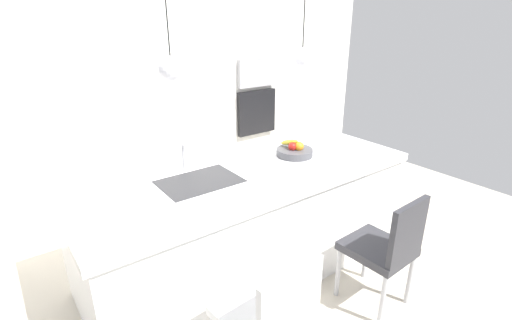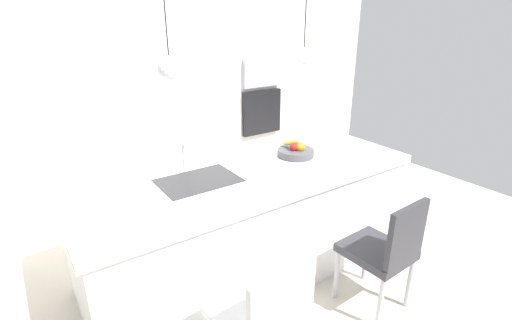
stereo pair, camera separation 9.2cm
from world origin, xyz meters
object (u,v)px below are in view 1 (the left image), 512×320
at_px(oven, 256,112).
at_px(chair_middle, 386,247).
at_px(chair_near, 270,314).
at_px(microwave, 256,73).
at_px(fruit_bowl, 295,151).

distance_m(oven, chair_middle, 2.66).
xyz_separation_m(oven, chair_near, (-1.78, -2.53, -0.37)).
relative_size(microwave, chair_middle, 0.61).
height_order(fruit_bowl, chair_near, fruit_bowl).
xyz_separation_m(fruit_bowl, microwave, (0.77, 1.59, 0.41)).
height_order(microwave, oven, microwave).
bearing_deg(oven, microwave, 0.00).
bearing_deg(chair_near, oven, 54.94).
xyz_separation_m(microwave, oven, (0.00, 0.00, -0.50)).
relative_size(fruit_bowl, microwave, 0.57).
bearing_deg(oven, chair_near, -125.06).
height_order(fruit_bowl, chair_middle, fruit_bowl).
bearing_deg(chair_near, microwave, 54.94).
bearing_deg(chair_middle, microwave, 73.73).
xyz_separation_m(microwave, chair_middle, (-0.74, -2.53, -0.86)).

